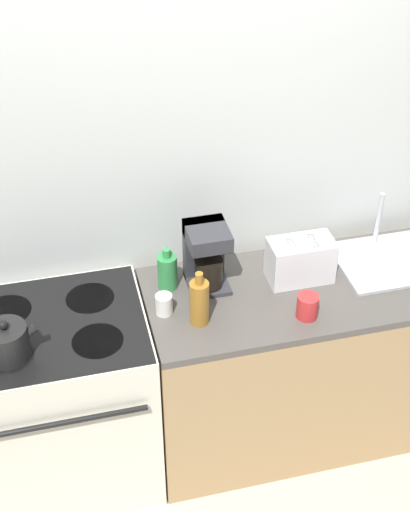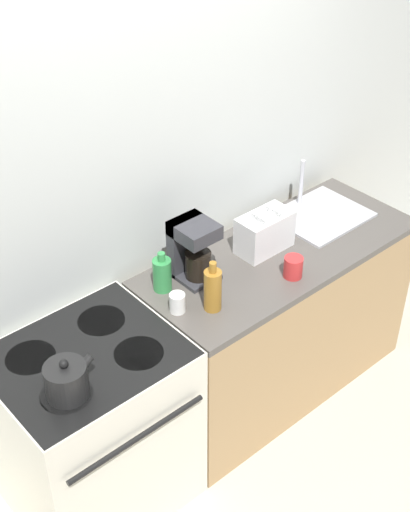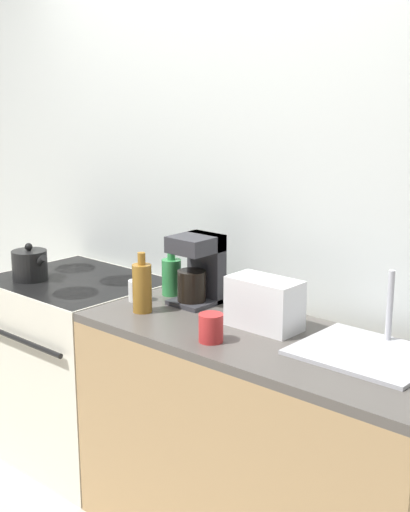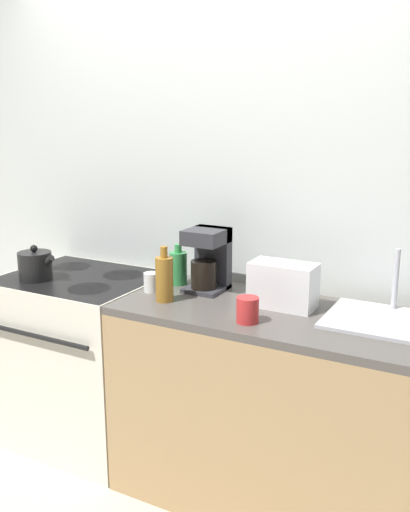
# 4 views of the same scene
# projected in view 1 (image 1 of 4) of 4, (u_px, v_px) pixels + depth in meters

# --- Properties ---
(ground_plane) EXTENTS (12.00, 12.00, 0.00)m
(ground_plane) POSITION_uv_depth(u_px,v_px,m) (214.00, 495.00, 3.39)
(ground_plane) COLOR beige
(wall_back) EXTENTS (8.00, 0.05, 2.60)m
(wall_back) POSITION_uv_depth(u_px,v_px,m) (176.00, 184.00, 3.17)
(wall_back) COLOR silver
(wall_back) RESTS_ON ground_plane
(stove) EXTENTS (0.79, 0.70, 0.93)m
(stove) POSITION_uv_depth(u_px,v_px,m) (64.00, 399.00, 3.24)
(stove) COLOR silver
(stove) RESTS_ON ground_plane
(counter_block) EXTENTS (1.53, 0.63, 0.93)m
(counter_block) POSITION_uv_depth(u_px,v_px,m) (307.00, 359.00, 3.46)
(counter_block) COLOR tan
(counter_block) RESTS_ON ground_plane
(kettle) EXTENTS (0.22, 0.17, 0.18)m
(kettle) POSITION_uv_depth(u_px,v_px,m) (7.00, 342.00, 2.79)
(kettle) COLOR black
(kettle) RESTS_ON stove
(toaster) EXTENTS (0.29, 0.15, 0.20)m
(toaster) POSITION_uv_depth(u_px,v_px,m) (300.00, 260.00, 3.17)
(toaster) COLOR white
(toaster) RESTS_ON counter_block
(coffee_maker) EXTENTS (0.18, 0.20, 0.30)m
(coffee_maker) POSITION_uv_depth(u_px,v_px,m) (206.00, 253.00, 3.11)
(coffee_maker) COLOR #333338
(coffee_maker) RESTS_ON counter_block
(sink_tray) EXTENTS (0.48, 0.40, 0.28)m
(sink_tray) POSITION_uv_depth(u_px,v_px,m) (388.00, 259.00, 3.32)
(sink_tray) COLOR #B7B7BC
(sink_tray) RESTS_ON counter_block
(bottle_amber) EXTENTS (0.08, 0.08, 0.26)m
(bottle_amber) POSITION_uv_depth(u_px,v_px,m) (199.00, 302.00, 2.93)
(bottle_amber) COLOR #9E6B23
(bottle_amber) RESTS_ON counter_block
(bottle_green) EXTENTS (0.09, 0.09, 0.21)m
(bottle_green) POSITION_uv_depth(u_px,v_px,m) (167.00, 271.00, 3.13)
(bottle_green) COLOR #338C47
(bottle_green) RESTS_ON counter_block
(cup_white) EXTENTS (0.07, 0.07, 0.09)m
(cup_white) POSITION_uv_depth(u_px,v_px,m) (164.00, 304.00, 3.01)
(cup_white) COLOR white
(cup_white) RESTS_ON counter_block
(cup_red) EXTENTS (0.09, 0.09, 0.11)m
(cup_red) POSITION_uv_depth(u_px,v_px,m) (307.00, 306.00, 2.99)
(cup_red) COLOR red
(cup_red) RESTS_ON counter_block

